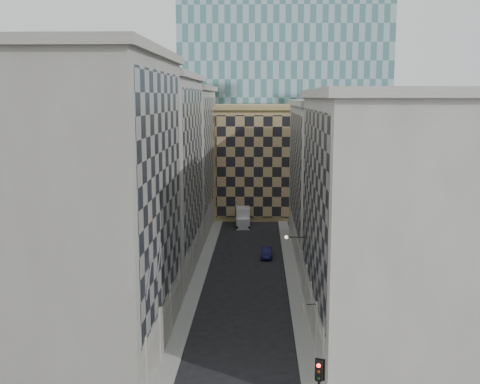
# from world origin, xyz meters

# --- Properties ---
(sidewalk_west) EXTENTS (1.50, 100.00, 0.15)m
(sidewalk_west) POSITION_xyz_m (-5.25, 30.00, 0.07)
(sidewalk_west) COLOR gray
(sidewalk_west) RESTS_ON ground
(sidewalk_east) EXTENTS (1.50, 100.00, 0.15)m
(sidewalk_east) POSITION_xyz_m (5.25, 30.00, 0.07)
(sidewalk_east) COLOR gray
(sidewalk_east) RESTS_ON ground
(bldg_left_a) EXTENTS (10.80, 22.80, 23.70)m
(bldg_left_a) POSITION_xyz_m (-10.88, 11.00, 11.82)
(bldg_left_a) COLOR gray
(bldg_left_a) RESTS_ON ground
(bldg_left_b) EXTENTS (10.80, 22.80, 22.70)m
(bldg_left_b) POSITION_xyz_m (-10.88, 33.00, 11.32)
(bldg_left_b) COLOR #9C9991
(bldg_left_b) RESTS_ON ground
(bldg_left_c) EXTENTS (10.80, 22.80, 21.70)m
(bldg_left_c) POSITION_xyz_m (-10.88, 55.00, 10.83)
(bldg_left_c) COLOR gray
(bldg_left_c) RESTS_ON ground
(bldg_right_a) EXTENTS (10.80, 26.80, 20.70)m
(bldg_right_a) POSITION_xyz_m (10.88, 15.00, 10.32)
(bldg_right_a) COLOR #ACA99E
(bldg_right_a) RESTS_ON ground
(bldg_right_b) EXTENTS (10.80, 28.80, 19.70)m
(bldg_right_b) POSITION_xyz_m (10.89, 42.00, 9.85)
(bldg_right_b) COLOR #ACA99E
(bldg_right_b) RESTS_ON ground
(tan_block) EXTENTS (16.80, 14.80, 18.80)m
(tan_block) POSITION_xyz_m (2.00, 67.90, 9.44)
(tan_block) COLOR tan
(tan_block) RESTS_ON ground
(church_tower) EXTENTS (7.20, 7.20, 51.50)m
(church_tower) POSITION_xyz_m (0.00, 82.00, 26.95)
(church_tower) COLOR #2F2B25
(church_tower) RESTS_ON ground
(flagpoles_left) EXTENTS (0.10, 6.33, 2.33)m
(flagpoles_left) POSITION_xyz_m (-5.90, 6.00, 8.00)
(flagpoles_left) COLOR gray
(flagpoles_left) RESTS_ON ground
(bracket_lamp) EXTENTS (1.98, 0.36, 0.36)m
(bracket_lamp) POSITION_xyz_m (4.38, 24.00, 6.20)
(bracket_lamp) COLOR black
(bracket_lamp) RESTS_ON ground
(traffic_light) EXTENTS (0.58, 0.58, 4.78)m
(traffic_light) POSITION_xyz_m (5.05, -1.63, 3.57)
(traffic_light) COLOR black
(traffic_light) RESTS_ON sidewalk_east
(box_truck) EXTENTS (2.32, 5.30, 2.87)m
(box_truck) POSITION_xyz_m (-1.12, 57.53, 1.25)
(box_truck) COLOR silver
(box_truck) RESTS_ON ground
(dark_car) EXTENTS (1.45, 3.94, 1.29)m
(dark_car) POSITION_xyz_m (2.38, 39.01, 0.64)
(dark_car) COLOR #11113E
(dark_car) RESTS_ON ground
(shop_sign) EXTENTS (1.20, 0.74, 0.82)m
(shop_sign) POSITION_xyz_m (4.96, 9.88, 3.83)
(shop_sign) COLOR black
(shop_sign) RESTS_ON ground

